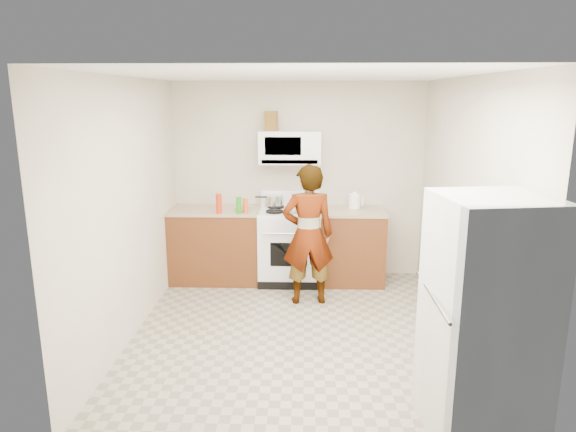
{
  "coord_description": "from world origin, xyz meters",
  "views": [
    {
      "loc": [
        0.09,
        -4.76,
        2.33
      ],
      "look_at": [
        -0.09,
        0.55,
        1.07
      ],
      "focal_mm": 32.0,
      "sensor_mm": 36.0,
      "label": 1
    }
  ],
  "objects_px": {
    "fridge": "(485,320)",
    "gas_range": "(290,244)",
    "microwave": "(290,147)",
    "saucepan": "(275,200)",
    "person": "(308,235)",
    "kettle": "(354,201)"
  },
  "relations": [
    {
      "from": "microwave",
      "to": "saucepan",
      "type": "xyz_separation_m",
      "value": [
        -0.2,
        0.05,
        -0.68
      ]
    },
    {
      "from": "fridge",
      "to": "saucepan",
      "type": "relative_size",
      "value": 7.38
    },
    {
      "from": "microwave",
      "to": "saucepan",
      "type": "height_order",
      "value": "microwave"
    },
    {
      "from": "microwave",
      "to": "person",
      "type": "xyz_separation_m",
      "value": [
        0.23,
        -0.82,
        -0.9
      ]
    },
    {
      "from": "gas_range",
      "to": "microwave",
      "type": "xyz_separation_m",
      "value": [
        0.0,
        0.13,
        1.21
      ]
    },
    {
      "from": "gas_range",
      "to": "fridge",
      "type": "bearing_deg",
      "value": -64.72
    },
    {
      "from": "microwave",
      "to": "saucepan",
      "type": "relative_size",
      "value": 3.3
    },
    {
      "from": "saucepan",
      "to": "kettle",
      "type": "bearing_deg",
      "value": -3.8
    },
    {
      "from": "fridge",
      "to": "gas_range",
      "type": "bearing_deg",
      "value": 107.36
    },
    {
      "from": "fridge",
      "to": "kettle",
      "type": "height_order",
      "value": "fridge"
    },
    {
      "from": "person",
      "to": "microwave",
      "type": "bearing_deg",
      "value": -81.51
    },
    {
      "from": "microwave",
      "to": "fridge",
      "type": "height_order",
      "value": "microwave"
    },
    {
      "from": "gas_range",
      "to": "microwave",
      "type": "bearing_deg",
      "value": 90.0
    },
    {
      "from": "gas_range",
      "to": "person",
      "type": "height_order",
      "value": "person"
    },
    {
      "from": "fridge",
      "to": "kettle",
      "type": "xyz_separation_m",
      "value": [
        -0.6,
        3.1,
        0.17
      ]
    },
    {
      "from": "gas_range",
      "to": "fridge",
      "type": "relative_size",
      "value": 0.66
    },
    {
      "from": "gas_range",
      "to": "microwave",
      "type": "relative_size",
      "value": 1.49
    },
    {
      "from": "kettle",
      "to": "fridge",
      "type": "bearing_deg",
      "value": -85.69
    },
    {
      "from": "kettle",
      "to": "microwave",
      "type": "bearing_deg",
      "value": 171.97
    },
    {
      "from": "fridge",
      "to": "kettle",
      "type": "bearing_deg",
      "value": 93.01
    },
    {
      "from": "fridge",
      "to": "kettle",
      "type": "relative_size",
      "value": 9.54
    },
    {
      "from": "person",
      "to": "kettle",
      "type": "relative_size",
      "value": 8.98
    }
  ]
}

